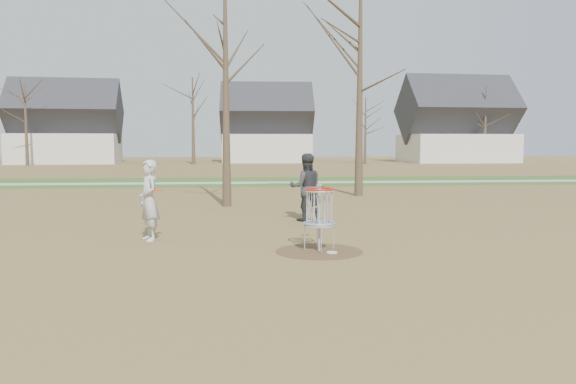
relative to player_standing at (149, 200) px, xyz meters
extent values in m
plane|color=brown|center=(3.67, -1.66, -0.92)|extent=(160.00, 160.00, 0.00)
cube|color=#2D5119|center=(3.67, 19.34, -0.92)|extent=(160.00, 8.00, 0.01)
cube|color=#9E9E99|center=(3.67, 18.34, -0.91)|extent=(160.00, 1.50, 0.01)
cylinder|color=#47331E|center=(3.67, -1.66, -0.92)|extent=(1.80, 1.80, 0.01)
imported|color=beige|center=(0.00, 0.00, 0.00)|extent=(0.70, 0.80, 1.84)
imported|color=#323337|center=(3.97, 2.90, 0.04)|extent=(0.96, 0.76, 1.93)
cylinder|color=white|center=(3.89, -1.88, -0.90)|extent=(0.22, 0.22, 0.02)
cylinder|color=orange|center=(3.77, -0.42, -0.15)|extent=(0.23, 0.22, 0.11)
cylinder|color=red|center=(0.23, -0.22, 0.25)|extent=(0.22, 0.22, 0.02)
cylinder|color=#9EA3AD|center=(3.67, -1.66, -0.25)|extent=(0.05, 0.05, 1.35)
cylinder|color=#9EA3AD|center=(3.67, -1.66, -0.37)|extent=(0.64, 0.64, 0.04)
torus|color=#9EA3AD|center=(3.67, -1.66, 0.33)|extent=(0.60, 0.60, 0.04)
torus|color=#B81F0C|center=(3.67, -1.66, 0.36)|extent=(0.60, 0.60, 0.04)
cone|color=#382B1E|center=(1.67, 6.84, 2.83)|extent=(0.32, 0.32, 7.50)
cone|color=#382B1E|center=(7.17, 10.34, 3.33)|extent=(0.36, 0.36, 8.50)
cone|color=#382B1E|center=(-18.33, 44.34, 3.08)|extent=(0.36, 0.36, 8.00)
cone|color=#382B1E|center=(-2.33, 46.34, 3.58)|extent=(0.40, 0.40, 9.00)
cone|color=#382B1E|center=(15.67, 45.34, 2.58)|extent=(0.32, 0.32, 7.00)
cone|color=#382B1E|center=(29.67, 47.34, 3.33)|extent=(0.38, 0.38, 8.50)
cube|color=silver|center=(-16.33, 50.34, 0.68)|extent=(11.46, 7.75, 3.20)
pyramid|color=#2D2D33|center=(-16.33, 50.34, 4.05)|extent=(12.01, 7.79, 3.55)
cube|color=silver|center=(5.67, 52.34, 0.68)|extent=(10.24, 7.34, 3.20)
pyramid|color=#2D2D33|center=(5.67, 52.34, 4.05)|extent=(10.74, 7.36, 3.55)
cube|color=silver|center=(27.67, 50.34, 0.68)|extent=(12.40, 8.62, 3.20)
pyramid|color=#2D2D33|center=(27.67, 50.34, 4.31)|extent=(13.00, 8.65, 4.06)
camera|label=1|loc=(1.95, -12.92, 1.30)|focal=35.00mm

